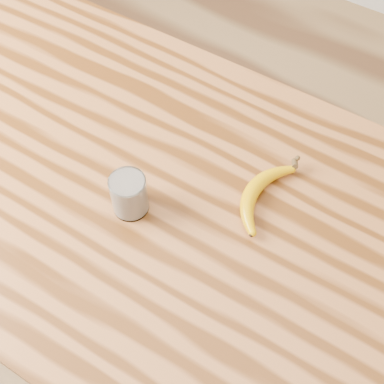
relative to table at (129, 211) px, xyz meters
The scene contains 3 objects.
table is the anchor object (origin of this frame).
smoothie_glass 0.19m from the table, 41.00° to the right, with size 0.07×0.07×0.09m.
banana 0.30m from the table, 22.46° to the left, with size 0.09×0.25×0.03m, color #D29500, non-canonical shape.
Camera 1 is at (0.44, -0.45, 1.77)m, focal length 50.00 mm.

